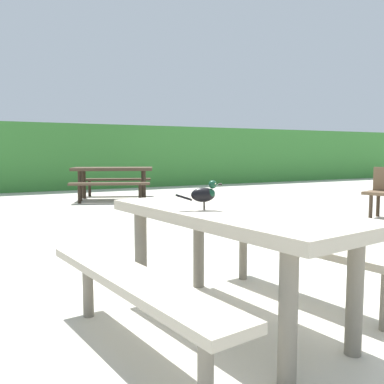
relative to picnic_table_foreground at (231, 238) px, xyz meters
The scene contains 5 objects.
ground_plane 0.65m from the picnic_table_foreground, 14.57° to the left, with size 60.00×60.00×0.00m, color beige.
hedge_wall 10.62m from the picnic_table_foreground, 88.21° to the left, with size 28.00×1.56×1.90m, color #387A33.
picnic_table_foreground is the anchor object (origin of this frame).
bird_grackle 0.34m from the picnic_table_foreground, 167.57° to the left, with size 0.28×0.12×0.18m.
picnic_table_mid_right 7.24m from the picnic_table_foreground, 79.67° to the left, with size 2.21×2.19×0.74m.
Camera 1 is at (-1.72, -2.27, 1.10)m, focal length 38.81 mm.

